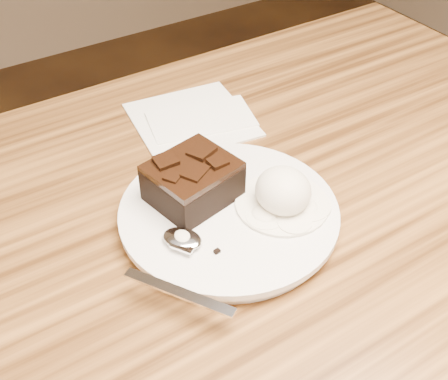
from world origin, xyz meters
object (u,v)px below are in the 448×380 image
brownie (193,183)px  plate (229,215)px  spoon (182,240)px  ice_cream_scoop (283,191)px  napkin (191,119)px

brownie → plate: bearing=-57.8°
plate → spoon: spoon is taller
brownie → ice_cream_scoop: size_ratio=1.39×
ice_cream_scoop → napkin: (0.01, 0.22, -0.04)m
plate → napkin: 0.21m
plate → brownie: 0.05m
ice_cream_scoop → spoon: 0.12m
plate → napkin: bearing=71.5°
spoon → napkin: spoon is taller
plate → ice_cream_scoop: ice_cream_scoop is taller
ice_cream_scoop → plate: bearing=153.3°
spoon → napkin: size_ratio=1.11×
brownie → spoon: bearing=-129.1°
brownie → napkin: size_ratio=0.58×
ice_cream_scoop → brownie: bearing=140.1°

